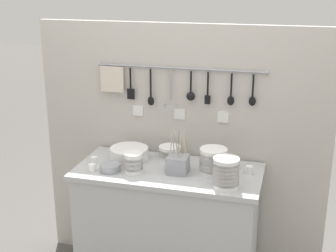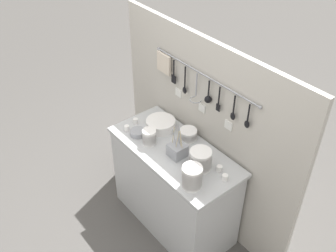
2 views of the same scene
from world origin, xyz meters
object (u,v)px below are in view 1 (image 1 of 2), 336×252
Objects in this scene: bowl_stack_wide_centre at (226,173)px; cup_back_right at (249,170)px; cutlery_caddy at (178,164)px; cup_beside_plates at (235,166)px; bowl_stack_tall_left at (213,161)px; plate_stack at (129,154)px; bowl_stack_short_front at (170,152)px; cup_back_left at (92,168)px; cup_centre at (94,161)px; steel_mixing_bowl at (110,168)px; bowl_stack_nested_right at (134,163)px.

cup_back_right is at bearing 64.19° from bowl_stack_wide_centre.
cutlery_caddy is 5.58× the size of cup_beside_plates.
plate_stack is (-0.56, 0.07, -0.04)m from bowl_stack_tall_left.
bowl_stack_short_front reaches higher than cup_back_left.
plate_stack is at bearing 57.53° from cup_back_left.
cup_beside_plates is 1.00× the size of cup_centre.
bowl_stack_wide_centre is 3.62× the size of cup_centre.
plate_stack reaches higher than steel_mixing_bowl.
bowl_stack_tall_left is 3.42× the size of cup_centre.
bowl_stack_wide_centre reaches higher than cup_back_left.
cup_back_right is (0.77, -0.02, -0.02)m from plate_stack.
steel_mixing_bowl is 0.76m from cup_beside_plates.
cup_centre is (-0.85, 0.11, -0.06)m from bowl_stack_wide_centre.
plate_stack is 5.13× the size of cup_beside_plates.
bowl_stack_short_front is at bearing 153.44° from bowl_stack_tall_left.
cup_back_left is (-0.71, -0.17, -0.05)m from bowl_stack_tall_left.
bowl_stack_tall_left is 0.74m from cup_back_left.
bowl_stack_nested_right is 1.01× the size of steel_mixing_bowl.
cup_centre is at bearing -170.50° from cup_beside_plates.
cup_centre is at bearing 167.43° from bowl_stack_nested_right.
cup_beside_plates is 0.87m from cup_back_left.
steel_mixing_bowl is (-0.30, -0.29, -0.02)m from bowl_stack_short_front.
cutlery_caddy is (-0.21, -0.05, -0.02)m from bowl_stack_tall_left.
steel_mixing_bowl is (-0.15, -0.01, -0.04)m from bowl_stack_nested_right.
bowl_stack_wide_centre is 3.62× the size of cup_beside_plates.
cup_back_left and cup_centre have the same top height.
bowl_stack_wide_centre is at bearing 0.00° from cup_back_left.
cup_centre is (-0.29, 0.06, -0.04)m from bowl_stack_nested_right.
bowl_stack_wide_centre is 0.65× the size of cutlery_caddy.
cutlery_caddy is at bearing 1.49° from cup_centre.
bowl_stack_wide_centre is at bearing -93.65° from cup_beside_plates.
cup_back_left is at bearing -140.57° from bowl_stack_short_front.
cup_back_right is at bearing 13.60° from cup_back_left.
cup_centre is at bearing -153.54° from bowl_stack_short_front.
cup_back_right and cup_centre have the same top height.
bowl_stack_nested_right is at bearing -160.24° from cup_beside_plates.
cup_centre is (-0.19, -0.13, -0.02)m from plate_stack.
cup_back_right is at bearing -1.21° from plate_stack.
bowl_stack_wide_centre reaches higher than steel_mixing_bowl.
cutlery_caddy is at bearing -62.70° from bowl_stack_short_front.
bowl_stack_nested_right is at bearing 3.94° from steel_mixing_bowl.
bowl_stack_nested_right is 0.30m from cup_centre.
cup_beside_plates is at bearing 9.50° from cup_centre.
bowl_stack_tall_left is 0.16m from cup_beside_plates.
bowl_stack_tall_left is at bearing 12.67° from cutlery_caddy.
bowl_stack_wide_centre is (0.57, -0.05, 0.02)m from bowl_stack_nested_right.
steel_mixing_bowl is 0.47× the size of cutlery_caddy.
cup_back_right is at bearing 13.03° from cutlery_caddy.
bowl_stack_tall_left is 0.57m from plate_stack.
cup_back_right is (0.42, 0.10, -0.03)m from cutlery_caddy.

